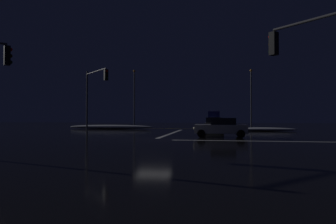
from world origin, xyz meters
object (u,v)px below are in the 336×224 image
(sedan_white, at_px, (213,121))
(streetlamp_right_far, at_px, (251,94))
(sedan_red, at_px, (214,121))
(sedan_green, at_px, (214,124))
(sedan_gray, at_px, (214,125))
(traffic_signal_se, at_px, (311,59))
(sedan_blue, at_px, (215,122))
(box_truck, at_px, (214,116))
(streetlamp_left_far, at_px, (134,94))
(sedan_black, at_px, (214,123))
(sedan_silver_crossing, at_px, (221,127))
(traffic_signal_nw, at_px, (94,88))

(sedan_white, bearing_deg, streetlamp_right_far, -58.62)
(sedan_red, bearing_deg, sedan_white, 92.38)
(sedan_green, height_order, sedan_red, same)
(sedan_green, relative_size, streetlamp_right_far, 0.45)
(sedan_gray, height_order, traffic_signal_se, traffic_signal_se)
(sedan_green, bearing_deg, sedan_white, 91.41)
(sedan_white, xyz_separation_m, traffic_signal_se, (4.80, -49.47, 3.25))
(sedan_blue, bearing_deg, sedan_red, 92.93)
(sedan_gray, bearing_deg, streetlamp_right_far, 73.37)
(sedan_white, distance_m, box_truck, 6.74)
(sedan_white, bearing_deg, box_truck, 88.78)
(box_truck, relative_size, streetlamp_left_far, 0.83)
(sedan_black, bearing_deg, traffic_signal_se, -82.13)
(sedan_blue, xyz_separation_m, sedan_red, (-0.32, 6.15, 0.00))
(sedan_silver_crossing, bearing_deg, box_truck, 91.51)
(sedan_green, height_order, sedan_white, same)
(box_truck, distance_m, sedan_silver_crossing, 43.99)
(sedan_gray, bearing_deg, sedan_red, 90.85)
(sedan_red, height_order, box_truck, box_truck)
(sedan_green, bearing_deg, traffic_signal_se, -80.45)
(sedan_green, height_order, sedan_blue, same)
(sedan_gray, height_order, sedan_green, same)
(sedan_black, bearing_deg, sedan_red, 91.16)
(traffic_signal_se, bearing_deg, streetlamp_right_far, 87.55)
(sedan_black, bearing_deg, streetlamp_left_far, 151.30)
(sedan_blue, height_order, streetlamp_left_far, streetlamp_left_far)
(sedan_red, relative_size, traffic_signal_se, 0.73)
(sedan_blue, relative_size, traffic_signal_se, 0.73)
(sedan_white, bearing_deg, sedan_red, -87.62)
(sedan_green, distance_m, sedan_red, 18.55)
(streetlamp_left_far, bearing_deg, traffic_signal_nw, -84.58)
(sedan_blue, distance_m, traffic_signal_se, 37.73)
(traffic_signal_se, bearing_deg, traffic_signal_nw, 135.00)
(sedan_black, height_order, traffic_signal_se, traffic_signal_se)
(sedan_red, bearing_deg, sedan_black, -88.84)
(sedan_silver_crossing, bearing_deg, sedan_white, 92.00)
(traffic_signal_se, relative_size, streetlamp_left_far, 0.60)
(sedan_black, height_order, streetlamp_right_far, streetlamp_right_far)
(sedan_blue, xyz_separation_m, sedan_white, (-0.56, 12.12, 0.00))
(box_truck, xyz_separation_m, traffic_signal_se, (4.66, -56.15, 2.34))
(sedan_green, relative_size, sedan_blue, 1.00)
(sedan_red, bearing_deg, traffic_signal_se, -84.02)
(sedan_white, distance_m, traffic_signal_se, 49.81)
(box_truck, height_order, traffic_signal_nw, traffic_signal_nw)
(sedan_green, relative_size, streetlamp_left_far, 0.44)
(streetlamp_right_far, bearing_deg, sedan_blue, -165.57)
(box_truck, bearing_deg, sedan_blue, -88.72)
(sedan_black, distance_m, sedan_red, 12.33)
(traffic_signal_se, bearing_deg, sedan_gray, 102.30)
(sedan_gray, xyz_separation_m, sedan_blue, (-0.04, 18.11, 0.00))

